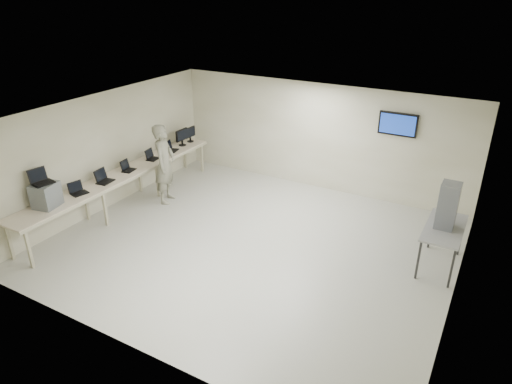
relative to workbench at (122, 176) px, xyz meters
The scene contains 14 objects.
room 3.67m from the workbench, ahead, with size 8.01×7.01×2.81m.
workbench is the anchor object (origin of this frame).
equipment_box 2.06m from the workbench, 91.77° to the right, with size 0.42×0.48×0.50m, color slate.
laptop_on_box 2.14m from the workbench, 93.46° to the right, with size 0.38×0.43×0.30m.
laptop_0 1.30m from the workbench, 91.07° to the right, with size 0.35×0.38×0.26m.
laptop_1 0.58m from the workbench, 91.75° to the right, with size 0.35×0.41×0.29m.
laptop_2 0.26m from the workbench, 98.83° to the left, with size 0.32×0.36×0.25m.
laptop_3 1.12m from the workbench, 92.11° to the left, with size 0.32×0.36×0.26m.
laptop_4 1.87m from the workbench, 90.28° to the left, with size 0.36×0.40×0.27m.
monitor_near 2.40m from the workbench, 90.27° to the left, with size 0.21×0.47×0.46m.
monitor_far 2.77m from the workbench, 90.23° to the left, with size 0.19×0.42×0.42m.
soldier 1.06m from the workbench, 50.36° to the left, with size 0.73×0.48×2.01m, color #686D56.
side_table 7.27m from the workbench, ahead, with size 0.68×1.46×0.88m.
storage_bins 7.27m from the workbench, ahead, with size 0.34×0.38×0.89m.
Camera 1 is at (4.18, -7.23, 5.11)m, focal length 32.00 mm.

